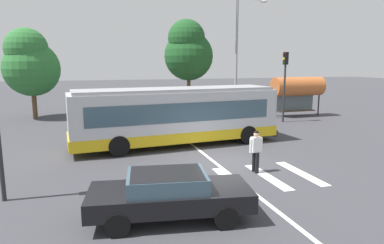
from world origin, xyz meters
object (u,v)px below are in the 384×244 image
object	(u,v)px
parked_car_teal	(127,109)
background_tree_right	(188,51)
parked_car_red	(194,107)
parked_car_silver	(163,108)
bus_stop_shelter	(298,87)
traffic_light_far_corner	(285,76)
foreground_sedan	(169,193)
city_transit_bus	(177,116)
twin_arm_street_lamp	(237,44)
parked_car_champagne	(221,105)
background_tree_left	(30,63)
pedestrian_crossing_street	(256,149)

from	to	relation	value
parked_car_teal	background_tree_right	size ratio (longest dim) A/B	0.53
parked_car_red	background_tree_right	bearing A→B (deg)	78.30
parked_car_teal	parked_car_silver	xyz separation A→B (m)	(2.87, -0.16, 0.00)
bus_stop_shelter	traffic_light_far_corner	bearing A→B (deg)	-140.64
foreground_sedan	background_tree_right	world-z (taller)	background_tree_right
city_transit_bus	parked_car_teal	size ratio (longest dim) A/B	2.48
twin_arm_street_lamp	parked_car_teal	bearing A→B (deg)	168.07
parked_car_teal	parked_car_champagne	size ratio (longest dim) A/B	0.99
city_transit_bus	traffic_light_far_corner	distance (m)	10.68
parked_car_silver	parked_car_red	xyz separation A→B (m)	(2.62, -0.03, 0.00)
background_tree_right	background_tree_left	bearing A→B (deg)	-167.47
parked_car_champagne	background_tree_right	xyz separation A→B (m)	(-1.45, 5.26, 4.79)
parked_car_champagne	background_tree_left	distance (m)	15.74
bus_stop_shelter	background_tree_left	size ratio (longest dim) A/B	0.62
pedestrian_crossing_street	traffic_light_far_corner	distance (m)	12.85
parked_car_red	bus_stop_shelter	size ratio (longest dim) A/B	1.04
parked_car_silver	bus_stop_shelter	size ratio (longest dim) A/B	1.05
city_transit_bus	traffic_light_far_corner	world-z (taller)	traffic_light_far_corner
foreground_sedan	city_transit_bus	bearing A→B (deg)	74.30
parked_car_champagne	twin_arm_street_lamp	size ratio (longest dim) A/B	0.49
pedestrian_crossing_street	foreground_sedan	distance (m)	5.20
parked_car_silver	parked_car_champagne	xyz separation A→B (m)	(5.24, 0.34, 0.00)
parked_car_silver	parked_car_teal	bearing A→B (deg)	176.74
background_tree_right	foreground_sedan	bearing A→B (deg)	-107.50
pedestrian_crossing_street	parked_car_champagne	world-z (taller)	pedestrian_crossing_street
parked_car_red	parked_car_champagne	bearing A→B (deg)	7.94
pedestrian_crossing_street	parked_car_red	distance (m)	14.94
traffic_light_far_corner	background_tree_right	distance (m)	11.42
parked_car_silver	background_tree_right	xyz separation A→B (m)	(3.79, 5.60, 4.79)
city_transit_bus	background_tree_right	world-z (taller)	background_tree_right
city_transit_bus	pedestrian_crossing_street	size ratio (longest dim) A/B	6.56
parked_car_teal	background_tree_left	world-z (taller)	background_tree_left
pedestrian_crossing_street	twin_arm_street_lamp	bearing A→B (deg)	69.16
pedestrian_crossing_street	bus_stop_shelter	xyz separation A→B (m)	(10.14, 12.24, 1.45)
city_transit_bus	twin_arm_street_lamp	bearing A→B (deg)	48.39
city_transit_bus	foreground_sedan	distance (m)	8.80
parked_car_champagne	traffic_light_far_corner	bearing A→B (deg)	-59.79
city_transit_bus	parked_car_silver	bearing A→B (deg)	82.53
parked_car_red	foreground_sedan	bearing A→B (deg)	-109.27
bus_stop_shelter	background_tree_right	bearing A→B (deg)	130.51
bus_stop_shelter	parked_car_silver	bearing A→B (deg)	166.50
parked_car_champagne	background_tree_left	world-z (taller)	background_tree_left
foreground_sedan	parked_car_champagne	distance (m)	20.21
parked_car_champagne	twin_arm_street_lamp	bearing A→B (deg)	-77.96
twin_arm_street_lamp	bus_stop_shelter	bearing A→B (deg)	-10.50
foreground_sedan	bus_stop_shelter	bearing A→B (deg)	46.66
parked_car_teal	parked_car_silver	distance (m)	2.87
parked_car_red	background_tree_right	world-z (taller)	background_tree_right
city_transit_bus	foreground_sedan	world-z (taller)	city_transit_bus
parked_car_silver	twin_arm_street_lamp	size ratio (longest dim) A/B	0.48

